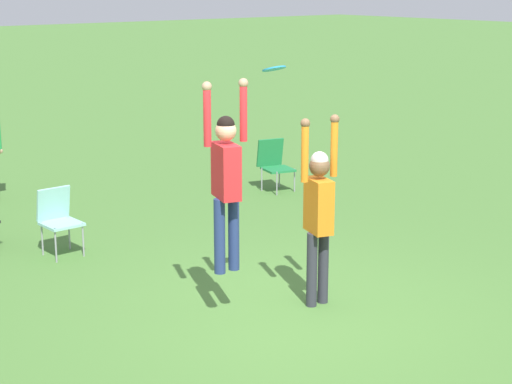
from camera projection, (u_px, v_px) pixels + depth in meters
The scene contains 6 objects.
ground_plane at pixel (290, 314), 9.41m from camera, with size 120.00×120.00×0.00m, color #477533.
person_jumping at pixel (226, 173), 8.93m from camera, with size 0.57×0.46×2.06m.
person_defending at pixel (319, 207), 9.42m from camera, with size 0.54×0.43×2.15m.
frisbee at pixel (274, 69), 8.62m from camera, with size 0.24×0.24×0.08m.
camping_chair_2 at pixel (58, 215), 11.34m from camera, with size 0.48×0.51×0.90m.
camping_chair_4 at pixel (274, 162), 14.83m from camera, with size 0.58×0.63×0.90m.
Camera 1 is at (-5.86, -6.59, 3.57)m, focal length 60.00 mm.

